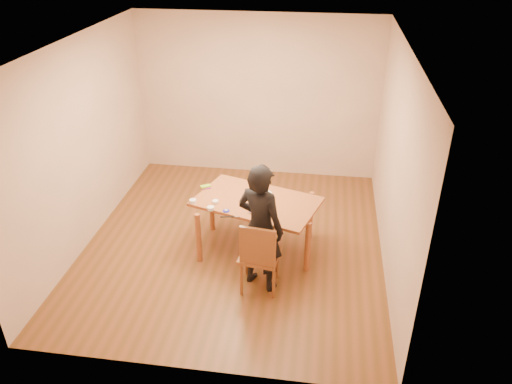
# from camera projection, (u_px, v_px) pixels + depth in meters

# --- Properties ---
(room_shell) EXTENTS (4.00, 4.50, 2.70)m
(room_shell) POSITION_uv_depth(u_px,v_px,m) (237.00, 143.00, 6.56)
(room_shell) COLOR brown
(room_shell) RESTS_ON ground
(dining_table) EXTENTS (1.75, 1.34, 0.04)m
(dining_table) POSITION_uv_depth(u_px,v_px,m) (257.00, 202.00, 6.44)
(dining_table) COLOR brown
(dining_table) RESTS_ON floor
(dining_chair) EXTENTS (0.50, 0.50, 0.04)m
(dining_chair) POSITION_uv_depth(u_px,v_px,m) (260.00, 256.00, 5.89)
(dining_chair) COLOR brown
(dining_chair) RESTS_ON floor
(cake_plate) EXTENTS (0.26, 0.26, 0.02)m
(cake_plate) POSITION_uv_depth(u_px,v_px,m) (264.00, 199.00, 6.44)
(cake_plate) COLOR red
(cake_plate) RESTS_ON dining_table
(cake) EXTENTS (0.21, 0.21, 0.07)m
(cake) POSITION_uv_depth(u_px,v_px,m) (264.00, 196.00, 6.42)
(cake) COLOR white
(cake) RESTS_ON cake_plate
(frosting_dome) EXTENTS (0.20, 0.20, 0.03)m
(frosting_dome) POSITION_uv_depth(u_px,v_px,m) (264.00, 193.00, 6.39)
(frosting_dome) COLOR white
(frosting_dome) RESTS_ON cake
(frosting_tub) EXTENTS (0.09, 0.09, 0.08)m
(frosting_tub) POSITION_uv_depth(u_px,v_px,m) (252.00, 209.00, 6.17)
(frosting_tub) COLOR white
(frosting_tub) RESTS_ON dining_table
(frosting_lid) EXTENTS (0.09, 0.09, 0.01)m
(frosting_lid) POSITION_uv_depth(u_px,v_px,m) (226.00, 211.00, 6.20)
(frosting_lid) COLOR #161993
(frosting_lid) RESTS_ON dining_table
(frosting_dollop) EXTENTS (0.04, 0.04, 0.02)m
(frosting_dollop) POSITION_uv_depth(u_px,v_px,m) (226.00, 210.00, 6.19)
(frosting_dollop) COLOR white
(frosting_dollop) RESTS_ON frosting_lid
(ramekin_green) EXTENTS (0.09, 0.09, 0.04)m
(ramekin_green) POSITION_uv_depth(u_px,v_px,m) (211.00, 208.00, 6.22)
(ramekin_green) COLOR white
(ramekin_green) RESTS_ON dining_table
(ramekin_yellow) EXTENTS (0.08, 0.08, 0.04)m
(ramekin_yellow) POSITION_uv_depth(u_px,v_px,m) (215.00, 202.00, 6.37)
(ramekin_yellow) COLOR white
(ramekin_yellow) RESTS_ON dining_table
(ramekin_multi) EXTENTS (0.09, 0.09, 0.04)m
(ramekin_multi) POSITION_uv_depth(u_px,v_px,m) (193.00, 201.00, 6.37)
(ramekin_multi) COLOR white
(ramekin_multi) RESTS_ON dining_table
(candy_box_pink) EXTENTS (0.14, 0.10, 0.02)m
(candy_box_pink) POSITION_uv_depth(u_px,v_px,m) (206.00, 188.00, 6.72)
(candy_box_pink) COLOR #C32E9A
(candy_box_pink) RESTS_ON dining_table
(candy_box_green) EXTENTS (0.15, 0.13, 0.02)m
(candy_box_green) POSITION_uv_depth(u_px,v_px,m) (206.00, 186.00, 6.71)
(candy_box_green) COLOR #3E951B
(candy_box_green) RESTS_ON candy_box_pink
(spatula) EXTENTS (0.18, 0.05, 0.01)m
(spatula) POSITION_uv_depth(u_px,v_px,m) (228.00, 217.00, 6.07)
(spatula) COLOR black
(spatula) RESTS_ON dining_table
(person) EXTENTS (0.70, 0.60, 1.62)m
(person) POSITION_uv_depth(u_px,v_px,m) (260.00, 228.00, 5.75)
(person) COLOR black
(person) RESTS_ON floor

